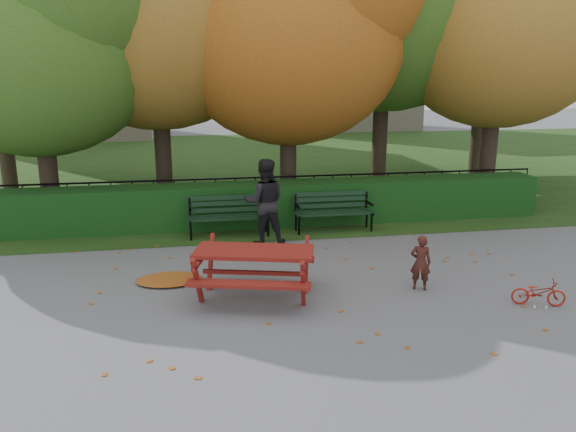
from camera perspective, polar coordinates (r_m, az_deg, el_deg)
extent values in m
plane|color=slate|center=(9.44, 3.70, -7.74)|extent=(90.00, 90.00, 0.00)
plane|color=#173312|center=(22.87, -4.69, 5.36)|extent=(90.00, 90.00, 0.00)
cube|color=#B6A790|center=(37.95, 5.65, 17.95)|extent=(9.00, 6.00, 12.00)
cube|color=black|center=(13.51, -0.80, 1.30)|extent=(13.00, 0.90, 1.00)
cube|color=black|center=(14.38, -1.31, 0.38)|extent=(14.00, 0.04, 0.04)
cube|color=black|center=(14.18, -1.33, 3.99)|extent=(14.00, 0.04, 0.04)
cylinder|color=black|center=(14.78, -27.07, 0.85)|extent=(0.03, 0.03, 1.00)
cylinder|color=black|center=(14.15, -13.42, 1.50)|extent=(0.03, 0.03, 1.00)
cylinder|color=black|center=(14.28, -1.32, 2.01)|extent=(0.03, 0.03, 1.00)
cylinder|color=black|center=(15.02, 10.07, 2.41)|extent=(0.03, 0.03, 1.00)
cylinder|color=black|center=(16.55, 21.54, 2.71)|extent=(0.03, 0.03, 1.00)
cylinder|color=black|center=(14.85, -23.20, 4.52)|extent=(0.44, 0.44, 2.62)
ellipsoid|color=#2D531A|center=(14.69, -24.30, 15.38)|extent=(5.60, 5.60, 5.04)
cylinder|color=black|center=(15.63, -12.59, 6.74)|extent=(0.44, 0.44, 3.15)
ellipsoid|color=brown|center=(15.57, -13.30, 19.14)|extent=(6.40, 6.40, 5.76)
cylinder|color=black|center=(15.08, 0.02, 6.14)|extent=(0.44, 0.44, 2.80)
ellipsoid|color=brown|center=(14.95, 0.02, 17.60)|extent=(6.00, 6.00, 5.40)
cylinder|color=black|center=(17.05, 9.31, 8.09)|extent=(0.44, 0.44, 3.50)
ellipsoid|color=#2D531A|center=(17.07, 9.84, 20.70)|extent=(6.80, 6.80, 6.12)
cylinder|color=black|center=(16.84, 19.74, 6.47)|extent=(0.44, 0.44, 2.97)
ellipsoid|color=brown|center=(16.75, 20.69, 17.32)|extent=(5.80, 5.80, 5.22)
cylinder|color=black|center=(18.87, -26.83, 7.07)|extent=(0.44, 0.44, 3.32)
cylinder|color=black|center=(21.18, 18.70, 8.23)|extent=(0.44, 0.44, 3.15)
ellipsoid|color=#2D531A|center=(21.13, 19.46, 17.35)|extent=(6.00, 6.00, 5.40)
cube|color=black|center=(12.34, -5.94, -0.33)|extent=(1.80, 0.12, 0.04)
cube|color=black|center=(12.51, -6.01, -0.12)|extent=(1.80, 0.12, 0.04)
cube|color=black|center=(12.68, -6.07, 0.08)|extent=(1.80, 0.12, 0.04)
cube|color=black|center=(12.74, -6.11, 0.65)|extent=(1.80, 0.05, 0.10)
cube|color=black|center=(12.71, -6.13, 1.31)|extent=(1.80, 0.05, 0.10)
cube|color=black|center=(12.68, -6.15, 1.88)|extent=(1.80, 0.05, 0.10)
cube|color=black|center=(12.49, -9.90, -0.38)|extent=(0.05, 0.55, 0.06)
cube|color=black|center=(12.69, -9.95, 0.91)|extent=(0.05, 0.05, 0.41)
cylinder|color=black|center=(12.36, -9.85, -1.49)|extent=(0.05, 0.05, 0.44)
cylinder|color=black|center=(12.71, -9.87, -1.05)|extent=(0.05, 0.05, 0.44)
cube|color=black|center=(12.46, -9.94, 0.53)|extent=(0.05, 0.45, 0.04)
cube|color=black|center=(12.60, -2.15, -0.04)|extent=(0.05, 0.55, 0.06)
cube|color=black|center=(12.81, -2.33, 1.23)|extent=(0.05, 0.05, 0.41)
cylinder|color=black|center=(12.48, -2.02, -1.13)|extent=(0.05, 0.05, 0.44)
cylinder|color=black|center=(12.82, -2.25, -0.71)|extent=(0.05, 0.05, 0.44)
cube|color=black|center=(12.57, -2.17, 0.86)|extent=(0.05, 0.45, 0.04)
cube|color=black|center=(12.72, 4.89, 0.15)|extent=(1.80, 0.12, 0.04)
cube|color=black|center=(12.89, 4.69, 0.35)|extent=(1.80, 0.12, 0.04)
cube|color=black|center=(13.06, 4.49, 0.53)|extent=(1.80, 0.12, 0.04)
cube|color=black|center=(13.12, 4.40, 1.09)|extent=(1.80, 0.05, 0.10)
cube|color=black|center=(13.09, 4.41, 1.73)|extent=(1.80, 0.05, 0.10)
cube|color=black|center=(13.06, 4.42, 2.29)|extent=(1.80, 0.05, 0.10)
cube|color=black|center=(12.71, 0.98, 0.10)|extent=(0.05, 0.55, 0.06)
cube|color=black|center=(12.92, 0.75, 1.35)|extent=(0.05, 0.05, 0.41)
cylinder|color=black|center=(12.59, 1.13, -0.98)|extent=(0.05, 0.05, 0.44)
cylinder|color=black|center=(12.93, 0.82, -0.57)|extent=(0.05, 0.05, 0.44)
cube|color=black|center=(12.68, 0.96, 0.99)|extent=(0.05, 0.45, 0.04)
cube|color=black|center=(13.14, 8.27, 0.42)|extent=(0.05, 0.55, 0.06)
cube|color=black|center=(13.33, 7.95, 1.63)|extent=(0.05, 0.05, 0.41)
cylinder|color=black|center=(13.02, 8.49, -0.63)|extent=(0.05, 0.05, 0.44)
cylinder|color=black|center=(13.35, 8.00, -0.24)|extent=(0.05, 0.05, 0.44)
cube|color=black|center=(13.11, 8.28, 1.28)|extent=(0.05, 0.45, 0.04)
cube|color=maroon|center=(8.98, -3.48, -3.64)|extent=(2.02, 1.25, 0.06)
cube|color=maroon|center=(8.50, -4.06, -6.95)|extent=(1.89, 0.74, 0.05)
cube|color=maroon|center=(9.67, -2.92, -4.27)|extent=(1.89, 0.74, 0.05)
cube|color=maroon|center=(8.82, -9.18, -6.60)|extent=(0.20, 0.54, 0.92)
cube|color=maroon|center=(9.68, -7.85, -4.64)|extent=(0.20, 0.54, 0.92)
cube|color=maroon|center=(9.16, -8.55, -3.97)|extent=(0.43, 1.38, 0.06)
cube|color=maroon|center=(8.58, 1.55, -7.02)|extent=(0.20, 0.54, 0.92)
cube|color=maroon|center=(9.47, 1.88, -4.95)|extent=(0.20, 0.54, 0.92)
cube|color=maroon|center=(8.93, 1.74, -4.29)|extent=(0.43, 1.38, 0.06)
cube|color=maroon|center=(9.10, -3.45, -5.77)|extent=(1.64, 0.49, 0.06)
ellipsoid|color=brown|center=(10.09, -11.96, -6.31)|extent=(1.16, 0.82, 0.08)
imported|color=#3E1913|center=(9.65, 13.32, -4.62)|extent=(0.40, 0.34, 0.95)
imported|color=black|center=(11.79, -2.39, 1.43)|extent=(0.95, 0.77, 1.83)
imported|color=#A1190E|center=(9.68, 24.10, -7.11)|extent=(0.86, 0.54, 0.43)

